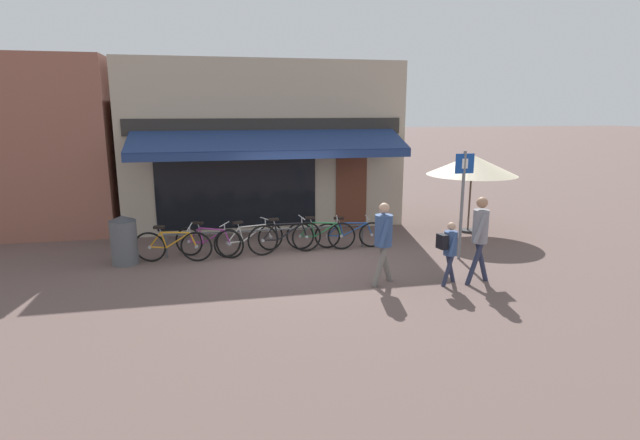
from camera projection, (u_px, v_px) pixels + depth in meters
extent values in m
plane|color=brown|center=(302.00, 261.00, 11.31)|extent=(160.00, 160.00, 0.00)
cube|color=tan|center=(263.00, 144.00, 15.05)|extent=(7.90, 3.00, 4.70)
cube|color=black|center=(237.00, 188.00, 13.67)|extent=(4.35, 0.04, 2.20)
cube|color=#5B2D1E|center=(351.00, 192.00, 14.36)|extent=(0.90, 0.04, 2.10)
cube|color=#282623|center=(268.00, 127.00, 13.47)|extent=(7.51, 0.06, 0.44)
cube|color=navy|center=(271.00, 140.00, 12.86)|extent=(7.11, 1.48, 0.50)
cube|color=navy|center=(275.00, 155.00, 12.24)|extent=(7.11, 0.03, 0.20)
cylinder|color=#47494F|center=(268.00, 230.00, 11.94)|extent=(4.82, 0.04, 0.04)
cylinder|color=#47494F|center=(166.00, 246.00, 11.52)|extent=(0.04, 0.04, 0.55)
cylinder|color=#47494F|center=(362.00, 236.00, 12.48)|extent=(0.04, 0.04, 0.55)
torus|color=black|center=(196.00, 247.00, 11.20)|extent=(0.73, 0.27, 0.72)
cylinder|color=#9E9EA3|center=(196.00, 247.00, 11.20)|extent=(0.08, 0.08, 0.08)
torus|color=black|center=(150.00, 247.00, 11.17)|extent=(0.73, 0.27, 0.72)
cylinder|color=#9E9EA3|center=(150.00, 247.00, 11.17)|extent=(0.08, 0.08, 0.08)
cylinder|color=orange|center=(178.00, 240.00, 11.13)|extent=(0.57, 0.19, 0.38)
cylinder|color=orange|center=(176.00, 232.00, 11.07)|extent=(0.63, 0.15, 0.05)
cylinder|color=orange|center=(164.00, 240.00, 11.12)|extent=(0.13, 0.08, 0.38)
cylinder|color=orange|center=(158.00, 247.00, 11.18)|extent=(0.37, 0.10, 0.05)
cylinder|color=orange|center=(155.00, 240.00, 11.11)|extent=(0.31, 0.14, 0.37)
cylinder|color=orange|center=(193.00, 240.00, 11.14)|extent=(0.16, 0.06, 0.35)
cylinder|color=#9E9EA3|center=(160.00, 230.00, 11.04)|extent=(0.06, 0.04, 0.11)
cube|color=black|center=(159.00, 227.00, 11.01)|extent=(0.26, 0.15, 0.06)
cylinder|color=#9E9EA3|center=(190.00, 230.00, 11.05)|extent=(0.03, 0.05, 0.14)
cylinder|color=#9E9EA3|center=(189.00, 227.00, 11.03)|extent=(0.12, 0.51, 0.09)
torus|color=black|center=(230.00, 244.00, 11.46)|extent=(0.65, 0.33, 0.69)
cylinder|color=#9E9EA3|center=(230.00, 244.00, 11.46)|extent=(0.09, 0.08, 0.07)
torus|color=black|center=(189.00, 242.00, 11.68)|extent=(0.65, 0.33, 0.69)
cylinder|color=#9E9EA3|center=(189.00, 242.00, 11.68)|extent=(0.09, 0.08, 0.07)
cylinder|color=#892D7A|center=(214.00, 237.00, 11.51)|extent=(0.53, 0.27, 0.37)
cylinder|color=#892D7A|center=(212.00, 229.00, 11.48)|extent=(0.59, 0.29, 0.05)
cylinder|color=#892D7A|center=(201.00, 236.00, 11.58)|extent=(0.11, 0.07, 0.36)
cylinder|color=#892D7A|center=(196.00, 242.00, 11.64)|extent=(0.34, 0.18, 0.05)
cylinder|color=#892D7A|center=(194.00, 235.00, 11.61)|extent=(0.29, 0.16, 0.36)
cylinder|color=#892D7A|center=(227.00, 237.00, 11.44)|extent=(0.15, 0.09, 0.33)
cylinder|color=#9E9EA3|center=(199.00, 226.00, 11.54)|extent=(0.06, 0.04, 0.11)
cube|color=black|center=(198.00, 223.00, 11.52)|extent=(0.26, 0.19, 0.05)
cylinder|color=#9E9EA3|center=(225.00, 227.00, 11.40)|extent=(0.03, 0.04, 0.14)
cylinder|color=#9E9EA3|center=(224.00, 224.00, 11.38)|extent=(0.24, 0.48, 0.03)
torus|color=black|center=(271.00, 237.00, 12.15)|extent=(0.66, 0.30, 0.68)
cylinder|color=#9E9EA3|center=(271.00, 237.00, 12.15)|extent=(0.09, 0.08, 0.07)
torus|color=black|center=(228.00, 243.00, 11.57)|extent=(0.66, 0.30, 0.68)
cylinder|color=#9E9EA3|center=(228.00, 243.00, 11.57)|extent=(0.09, 0.08, 0.07)
cylinder|color=#BCB7B2|center=(254.00, 233.00, 11.90)|extent=(0.59, 0.26, 0.36)
cylinder|color=#BCB7B2|center=(252.00, 226.00, 11.85)|extent=(0.65, 0.27, 0.05)
cylinder|color=#BCB7B2|center=(241.00, 234.00, 11.72)|extent=(0.12, 0.05, 0.36)
cylinder|color=#BCB7B2|center=(235.00, 242.00, 11.67)|extent=(0.38, 0.17, 0.05)
cylinder|color=#BCB7B2|center=(233.00, 235.00, 11.62)|extent=(0.32, 0.16, 0.36)
cylinder|color=#BCB7B2|center=(268.00, 231.00, 12.09)|extent=(0.16, 0.07, 0.33)
cylinder|color=#9E9EA3|center=(238.00, 225.00, 11.65)|extent=(0.06, 0.03, 0.11)
cube|color=black|center=(238.00, 223.00, 11.63)|extent=(0.26, 0.18, 0.05)
cylinder|color=#9E9EA3|center=(265.00, 222.00, 12.01)|extent=(0.04, 0.04, 0.14)
cylinder|color=#9E9EA3|center=(265.00, 219.00, 12.00)|extent=(0.20, 0.50, 0.05)
torus|color=black|center=(307.00, 237.00, 12.02)|extent=(0.74, 0.13, 0.74)
cylinder|color=#9E9EA3|center=(307.00, 237.00, 12.02)|extent=(0.08, 0.07, 0.07)
torus|color=black|center=(263.00, 240.00, 11.69)|extent=(0.74, 0.13, 0.74)
cylinder|color=#9E9EA3|center=(263.00, 240.00, 11.69)|extent=(0.08, 0.07, 0.07)
cylinder|color=black|center=(290.00, 231.00, 11.86)|extent=(0.60, 0.10, 0.39)
cylinder|color=black|center=(288.00, 224.00, 11.80)|extent=(0.66, 0.11, 0.05)
cylinder|color=black|center=(277.00, 232.00, 11.76)|extent=(0.12, 0.05, 0.39)
cylinder|color=black|center=(271.00, 240.00, 11.75)|extent=(0.38, 0.08, 0.05)
cylinder|color=black|center=(269.00, 232.00, 11.70)|extent=(0.32, 0.07, 0.39)
cylinder|color=black|center=(304.00, 230.00, 11.96)|extent=(0.15, 0.05, 0.36)
cylinder|color=#9E9EA3|center=(274.00, 222.00, 11.69)|extent=(0.06, 0.03, 0.11)
cube|color=black|center=(274.00, 219.00, 11.67)|extent=(0.25, 0.13, 0.05)
cylinder|color=#9E9EA3|center=(302.00, 220.00, 11.89)|extent=(0.03, 0.03, 0.14)
cylinder|color=#9E9EA3|center=(302.00, 217.00, 11.88)|extent=(0.08, 0.52, 0.03)
torus|color=black|center=(341.00, 236.00, 12.20)|extent=(0.68, 0.19, 0.69)
cylinder|color=#9E9EA3|center=(341.00, 236.00, 12.20)|extent=(0.08, 0.07, 0.07)
torus|color=black|center=(300.00, 236.00, 12.20)|extent=(0.68, 0.19, 0.69)
cylinder|color=#9E9EA3|center=(300.00, 236.00, 12.20)|extent=(0.08, 0.07, 0.07)
cylinder|color=#23703D|center=(326.00, 230.00, 12.17)|extent=(0.56, 0.15, 0.37)
cylinder|color=#23703D|center=(324.00, 223.00, 12.13)|extent=(0.62, 0.16, 0.05)
cylinder|color=#23703D|center=(313.00, 230.00, 12.16)|extent=(0.11, 0.05, 0.36)
cylinder|color=#23703D|center=(307.00, 236.00, 12.20)|extent=(0.36, 0.10, 0.05)
cylinder|color=#23703D|center=(306.00, 229.00, 12.16)|extent=(0.30, 0.10, 0.36)
cylinder|color=#23703D|center=(339.00, 230.00, 12.17)|extent=(0.15, 0.06, 0.33)
cylinder|color=#9E9EA3|center=(311.00, 221.00, 12.11)|extent=(0.06, 0.03, 0.11)
cube|color=black|center=(310.00, 218.00, 12.10)|extent=(0.26, 0.15, 0.05)
cylinder|color=#9E9EA3|center=(337.00, 220.00, 12.11)|extent=(0.03, 0.03, 0.14)
cylinder|color=#9E9EA3|center=(337.00, 218.00, 12.10)|extent=(0.13, 0.51, 0.03)
torus|color=black|center=(372.00, 235.00, 12.41)|extent=(0.65, 0.13, 0.65)
cylinder|color=#9E9EA3|center=(372.00, 235.00, 12.41)|extent=(0.08, 0.07, 0.07)
torus|color=black|center=(327.00, 236.00, 12.31)|extent=(0.65, 0.13, 0.65)
cylinder|color=#9E9EA3|center=(327.00, 236.00, 12.31)|extent=(0.08, 0.07, 0.07)
cylinder|color=#1E4793|center=(355.00, 229.00, 12.34)|extent=(0.61, 0.11, 0.35)
cylinder|color=#1E4793|center=(354.00, 223.00, 12.29)|extent=(0.68, 0.11, 0.05)
cylinder|color=#1E4793|center=(341.00, 229.00, 12.30)|extent=(0.12, 0.04, 0.34)
cylinder|color=#1E4793|center=(335.00, 236.00, 12.33)|extent=(0.39, 0.08, 0.05)
cylinder|color=#1E4793|center=(334.00, 229.00, 12.29)|extent=(0.33, 0.08, 0.34)
cylinder|color=#1E4793|center=(369.00, 229.00, 12.37)|extent=(0.16, 0.05, 0.31)
cylinder|color=#9E9EA3|center=(339.00, 221.00, 12.25)|extent=(0.05, 0.03, 0.11)
cube|color=black|center=(339.00, 218.00, 12.23)|extent=(0.25, 0.13, 0.05)
cylinder|color=#9E9EA3|center=(367.00, 220.00, 12.31)|extent=(0.03, 0.03, 0.14)
cylinder|color=#9E9EA3|center=(367.00, 217.00, 12.29)|extent=(0.09, 0.52, 0.03)
cylinder|color=slate|center=(385.00, 263.00, 9.93)|extent=(0.35, 0.17, 0.81)
cylinder|color=slate|center=(380.00, 267.00, 9.67)|extent=(0.35, 0.17, 0.81)
cylinder|color=#334C7F|center=(384.00, 230.00, 9.65)|extent=(0.40, 0.40, 0.61)
sphere|color=tan|center=(384.00, 208.00, 9.55)|extent=(0.20, 0.20, 0.20)
cylinder|color=#334C7F|center=(385.00, 233.00, 9.44)|extent=(0.28, 0.20, 0.55)
cylinder|color=#334C7F|center=(381.00, 221.00, 9.82)|extent=(0.21, 0.21, 0.28)
cylinder|color=tan|center=(383.00, 217.00, 9.81)|extent=(0.13, 0.19, 0.41)
cube|color=black|center=(383.00, 207.00, 9.72)|extent=(0.03, 0.07, 0.14)
cylinder|color=#282D47|center=(450.00, 268.00, 9.90)|extent=(0.27, 0.13, 0.62)
cylinder|color=#282D47|center=(448.00, 271.00, 9.70)|extent=(0.27, 0.13, 0.62)
cylinder|color=#334C7F|center=(451.00, 243.00, 9.68)|extent=(0.31, 0.31, 0.47)
sphere|color=tan|center=(452.00, 226.00, 9.61)|extent=(0.16, 0.16, 0.16)
cylinder|color=#334C7F|center=(452.00, 245.00, 9.52)|extent=(0.22, 0.15, 0.42)
cylinder|color=#334C7F|center=(449.00, 241.00, 9.85)|extent=(0.22, 0.15, 0.42)
cube|color=black|center=(442.00, 241.00, 9.60)|extent=(0.18, 0.24, 0.28)
cylinder|color=#282D47|center=(481.00, 261.00, 9.95)|extent=(0.34, 0.11, 0.85)
cylinder|color=#282D47|center=(474.00, 264.00, 9.75)|extent=(0.34, 0.11, 0.85)
cylinder|color=gray|center=(480.00, 226.00, 9.69)|extent=(0.31, 0.31, 0.65)
sphere|color=#A87A5B|center=(482.00, 203.00, 9.58)|extent=(0.22, 0.22, 0.22)
cylinder|color=gray|center=(480.00, 229.00, 9.50)|extent=(0.28, 0.13, 0.58)
cylinder|color=gray|center=(481.00, 224.00, 9.87)|extent=(0.28, 0.13, 0.58)
cylinder|color=#515459|center=(124.00, 242.00, 11.02)|extent=(0.57, 0.57, 0.99)
cone|color=#33353A|center=(122.00, 218.00, 10.90)|extent=(0.58, 0.58, 0.11)
cylinder|color=slate|center=(462.00, 206.00, 11.26)|extent=(0.07, 0.07, 2.48)
cube|color=#14429E|center=(465.00, 164.00, 11.04)|extent=(0.44, 0.02, 0.44)
cube|color=white|center=(465.00, 164.00, 11.02)|extent=(0.14, 0.01, 0.22)
cylinder|color=#4C3D2D|center=(470.00, 195.00, 13.82)|extent=(0.05, 0.05, 2.11)
cone|color=beige|center=(472.00, 165.00, 13.64)|extent=(2.45, 2.45, 0.55)
cylinder|color=#262628|center=(468.00, 231.00, 14.05)|extent=(0.44, 0.44, 0.06)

